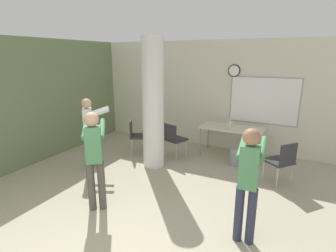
{
  "coord_description": "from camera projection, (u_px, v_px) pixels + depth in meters",
  "views": [
    {
      "loc": [
        1.82,
        -1.68,
        2.41
      ],
      "look_at": [
        -0.21,
        2.39,
        1.18
      ],
      "focal_mm": 28.0,
      "sensor_mm": 36.0,
      "label": 1
    }
  ],
  "objects": [
    {
      "name": "wall_left_accent",
      "position": [
        45.0,
        100.0,
        6.16
      ],
      "size": [
        0.12,
        7.0,
        2.8
      ],
      "color": "#6B7F56",
      "rests_on": "ground_plane"
    },
    {
      "name": "wall_back",
      "position": [
        221.0,
        95.0,
        6.86
      ],
      "size": [
        8.0,
        0.15,
        2.8
      ],
      "color": "beige",
      "rests_on": "ground_plane"
    },
    {
      "name": "support_pillar",
      "position": [
        153.0,
        104.0,
        5.6
      ],
      "size": [
        0.47,
        0.47,
        2.8
      ],
      "color": "white",
      "rests_on": "ground_plane"
    },
    {
      "name": "folding_table",
      "position": [
        232.0,
        129.0,
        6.36
      ],
      "size": [
        1.49,
        0.72,
        0.73
      ],
      "color": "beige",
      "rests_on": "ground_plane"
    },
    {
      "name": "bottle_on_table",
      "position": [
        230.0,
        124.0,
        6.22
      ],
      "size": [
        0.07,
        0.07,
        0.27
      ],
      "color": "silver",
      "rests_on": "folding_table"
    },
    {
      "name": "waste_bin",
      "position": [
        235.0,
        157.0,
        5.92
      ],
      "size": [
        0.25,
        0.25,
        0.4
      ],
      "color": "gray",
      "rests_on": "ground_plane"
    },
    {
      "name": "chair_mid_room",
      "position": [
        282.0,
        160.0,
        4.94
      ],
      "size": [
        0.62,
        0.62,
        0.87
      ],
      "color": "#2D2D33",
      "rests_on": "ground_plane"
    },
    {
      "name": "chair_table_left",
      "position": [
        174.0,
        138.0,
        6.28
      ],
      "size": [
        0.56,
        0.56,
        0.87
      ],
      "color": "#2D2D33",
      "rests_on": "ground_plane"
    },
    {
      "name": "chair_near_pillar",
      "position": [
        136.0,
        134.0,
        6.57
      ],
      "size": [
        0.6,
        0.6,
        0.87
      ],
      "color": "#2D2D33",
      "rests_on": "ground_plane"
    },
    {
      "name": "person_playing_front",
      "position": [
        94.0,
        153.0,
        4.05
      ],
      "size": [
        0.59,
        0.64,
        1.61
      ],
      "color": "#514C47",
      "rests_on": "ground_plane"
    },
    {
      "name": "person_watching_back",
      "position": [
        89.0,
        128.0,
        5.66
      ],
      "size": [
        0.61,
        0.56,
        1.54
      ],
      "color": "#514C47",
      "rests_on": "ground_plane"
    },
    {
      "name": "person_playing_side",
      "position": [
        248.0,
        177.0,
        3.31
      ],
      "size": [
        0.36,
        0.62,
        1.57
      ],
      "color": "#2D3347",
      "rests_on": "ground_plane"
    }
  ]
}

